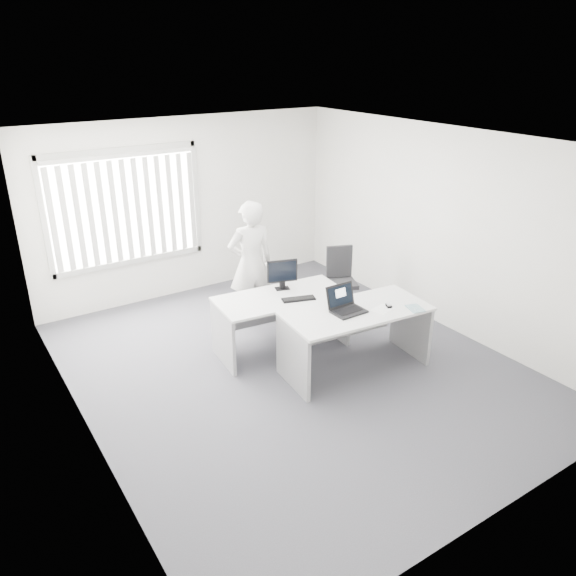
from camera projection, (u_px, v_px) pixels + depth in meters
ground at (292, 367)px, 7.11m from camera, size 6.00×6.00×0.00m
wall_back at (187, 208)px, 8.87m from camera, size 5.00×0.02×2.80m
wall_front at (511, 380)px, 4.26m from camera, size 5.00×0.02×2.80m
wall_left at (73, 314)px, 5.30m from camera, size 0.02×6.00×2.80m
wall_right at (441, 229)px, 7.82m from camera, size 0.02×6.00×2.80m
ceiling at (293, 141)px, 6.01m from camera, size 5.00×6.00×0.02m
window at (125, 208)px, 8.28m from camera, size 2.32×0.06×1.76m
blinds at (127, 211)px, 8.24m from camera, size 2.20×0.10×1.50m
desk_near at (356, 327)px, 6.85m from camera, size 1.86×1.00×0.82m
desk_far at (281, 311)px, 7.33m from camera, size 1.76×0.96×0.77m
office_chair at (341, 290)px, 8.63m from camera, size 0.71×0.71×0.96m
person at (251, 264)px, 7.94m from camera, size 0.73×0.53×1.82m
laptop at (349, 301)px, 6.63m from camera, size 0.40×0.36×0.31m
paper_sheet at (383, 309)px, 6.78m from camera, size 0.30×0.25×0.00m
mouse at (389, 305)px, 6.83m from camera, size 0.09×0.11×0.04m
booklet at (415, 308)px, 6.78m from camera, size 0.22×0.27×0.01m
keyboard at (299, 299)px, 7.13m from camera, size 0.45×0.27×0.02m
monitor at (282, 275)px, 7.38m from camera, size 0.42×0.24×0.41m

